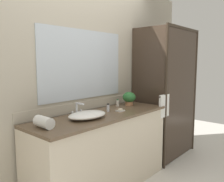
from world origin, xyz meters
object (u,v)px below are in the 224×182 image
object	(u,v)px
faucet	(77,111)
potted_plant	(129,98)
soap_dish	(120,110)
rolled_towel_near_edge	(44,122)
amenity_bottle_body_wash	(118,103)
amenity_bottle_shampoo	(108,108)
sink_basin	(87,115)

from	to	relation	value
faucet	potted_plant	bearing A→B (deg)	-2.68
soap_dish	rolled_towel_near_edge	world-z (taller)	rolled_towel_near_edge
faucet	amenity_bottle_body_wash	size ratio (longest dim) A/B	1.80
faucet	potted_plant	xyz separation A→B (m)	(0.88, -0.04, 0.05)
amenity_bottle_body_wash	amenity_bottle_shampoo	xyz separation A→B (m)	(-0.33, -0.12, 0.00)
amenity_bottle_shampoo	rolled_towel_near_edge	world-z (taller)	rolled_towel_near_edge
sink_basin	amenity_bottle_shampoo	world-z (taller)	amenity_bottle_shampoo
potted_plant	amenity_bottle_body_wash	bearing A→B (deg)	158.59
faucet	rolled_towel_near_edge	bearing A→B (deg)	-164.59
faucet	soap_dish	size ratio (longest dim) A/B	1.70
sink_basin	potted_plant	size ratio (longest dim) A/B	2.45
potted_plant	amenity_bottle_shampoo	world-z (taller)	potted_plant
soap_dish	rolled_towel_near_edge	xyz separation A→B (m)	(-1.01, 0.06, 0.04)
potted_plant	rolled_towel_near_edge	size ratio (longest dim) A/B	0.91
amenity_bottle_body_wash	soap_dish	bearing A→B (deg)	-134.24
rolled_towel_near_edge	faucet	bearing A→B (deg)	15.41
faucet	soap_dish	world-z (taller)	faucet
faucet	amenity_bottle_body_wash	distance (m)	0.72
faucet	soap_dish	bearing A→B (deg)	-22.04
amenity_bottle_shampoo	faucet	bearing A→B (deg)	165.62
faucet	rolled_towel_near_edge	xyz separation A→B (m)	(-0.51, -0.14, 0.00)
faucet	rolled_towel_near_edge	world-z (taller)	faucet
sink_basin	amenity_bottle_shampoo	xyz separation A→B (m)	(0.39, 0.06, 0.01)
sink_basin	faucet	world-z (taller)	faucet
sink_basin	amenity_bottle_body_wash	distance (m)	0.74
rolled_towel_near_edge	amenity_bottle_body_wash	bearing A→B (deg)	7.56
soap_dish	amenity_bottle_body_wash	world-z (taller)	amenity_bottle_body_wash
soap_dish	amenity_bottle_shampoo	xyz separation A→B (m)	(-0.11, 0.10, 0.03)
sink_basin	rolled_towel_near_edge	distance (m)	0.51
soap_dish	amenity_bottle_body_wash	xyz separation A→B (m)	(0.22, 0.23, 0.03)
soap_dish	rolled_towel_near_edge	distance (m)	1.01
amenity_bottle_body_wash	amenity_bottle_shampoo	bearing A→B (deg)	-159.23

